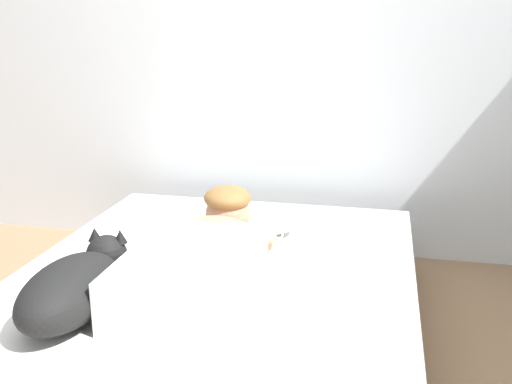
# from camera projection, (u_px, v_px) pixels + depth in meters

# --- Properties ---
(back_wall) EXTENTS (4.41, 0.12, 2.50)m
(back_wall) POSITION_uv_depth(u_px,v_px,m) (281.00, 23.00, 3.11)
(back_wall) COLOR silver
(back_wall) RESTS_ON ground
(bed) EXTENTS (1.57, 1.95, 0.33)m
(bed) POSITION_uv_depth(u_px,v_px,m) (215.00, 312.00, 2.31)
(bed) COLOR gray
(bed) RESTS_ON ground
(pillow) EXTENTS (0.52, 0.32, 0.11)m
(pillow) POSITION_uv_depth(u_px,v_px,m) (242.00, 220.00, 2.70)
(pillow) COLOR white
(pillow) RESTS_ON bed
(person_lying) EXTENTS (0.43, 0.92, 0.27)m
(person_lying) POSITION_uv_depth(u_px,v_px,m) (202.00, 256.00, 2.16)
(person_lying) COLOR white
(person_lying) RESTS_ON bed
(dog) EXTENTS (0.26, 0.57, 0.21)m
(dog) POSITION_uv_depth(u_px,v_px,m) (75.00, 286.00, 1.92)
(dog) COLOR black
(dog) RESTS_ON bed
(coffee_cup) EXTENTS (0.12, 0.09, 0.07)m
(coffee_cup) POSITION_uv_depth(u_px,v_px,m) (266.00, 233.00, 2.58)
(coffee_cup) COLOR white
(coffee_cup) RESTS_ON bed
(cell_phone) EXTENTS (0.07, 0.14, 0.01)m
(cell_phone) POSITION_uv_depth(u_px,v_px,m) (218.00, 261.00, 2.37)
(cell_phone) COLOR black
(cell_phone) RESTS_ON bed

